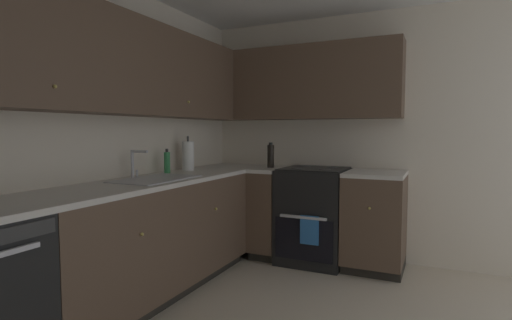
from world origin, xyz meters
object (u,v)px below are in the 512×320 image
Objects in this scene: soap_bottle at (167,162)px; oil_bottle at (271,156)px; oven_range at (314,214)px; paper_towel_roll at (188,156)px.

oil_bottle reaches higher than soap_bottle.
soap_bottle is 1.07m from oil_bottle.
paper_towel_roll is (-0.61, 1.05, 0.58)m from oven_range.
oven_range is 0.72m from oil_bottle.
oven_range is 4.16× the size of oil_bottle.
paper_towel_roll is at bearing -3.92° from soap_bottle.
paper_towel_roll is at bearing 134.79° from oil_bottle.
oil_bottle is at bearing -45.21° from paper_towel_roll.
soap_bottle is at bearing 145.13° from oil_bottle.
paper_towel_roll is 0.84m from oil_bottle.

